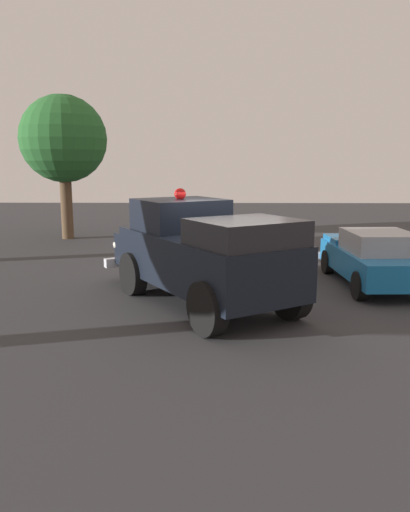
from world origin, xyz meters
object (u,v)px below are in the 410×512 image
Objects in this scene: oak_tree_right at (63,140)px; spectator_standing at (224,236)px; spectator_seated at (294,253)px; vintage_fire_truck at (200,252)px; classic_hot_rod at (374,257)px; traffic_cone at (166,262)px; lawn_chair_near_truck at (297,256)px.

spectator_standing is at bearing -131.39° from oak_tree_right.
spectator_seated is 0.77× the size of spectator_standing.
classic_hot_rod is at bearing -67.73° from vintage_fire_truck.
vintage_fire_truck is 9.76× the size of traffic_cone.
oak_tree_right is at bearing 30.62° from vintage_fire_truck.
spectator_seated is at bearing -130.59° from oak_tree_right.
spectator_seated reaches higher than lawn_chair_near_truck.
spectator_seated is (0.87, 1.95, -0.05)m from classic_hot_rod.
oak_tree_right is 9.39× the size of traffic_cone.
vintage_fire_truck is 4.92m from classic_hot_rod.
classic_hot_rod is 6.96× the size of traffic_cone.
classic_hot_rod reaches higher than lawn_chair_near_truck.
vintage_fire_truck is 3.70× the size of spectator_standing.
classic_hot_rod is 13.67m from oak_tree_right.
classic_hot_rod is (1.85, -4.53, -0.45)m from vintage_fire_truck.
classic_hot_rod is at bearing -113.91° from spectator_seated.
lawn_chair_near_truck is (2.79, -2.69, -0.61)m from vintage_fire_truck.
classic_hot_rod reaches higher than traffic_cone.
lawn_chair_near_truck is at bearing -97.73° from traffic_cone.
traffic_cone is (3.30, 1.07, -0.89)m from vintage_fire_truck.
classic_hot_rod is 0.74× the size of oak_tree_right.
vintage_fire_truck is 4.28m from spectator_standing.
spectator_standing reaches higher than lawn_chair_near_truck.
vintage_fire_truck reaches higher than classic_hot_rod.
classic_hot_rod is 2.14m from spectator_seated.
classic_hot_rod is 2.07m from lawn_chair_near_truck.
lawn_chair_near_truck is 1.61× the size of traffic_cone.
spectator_seated is at bearing 120.77° from lawn_chair_near_truck.
spectator_standing is (1.50, 1.95, 0.27)m from spectator_seated.
lawn_chair_near_truck is 3.81m from traffic_cone.
traffic_cone is at bearing 80.99° from spectator_seated.
oak_tree_right reaches higher than classic_hot_rod.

